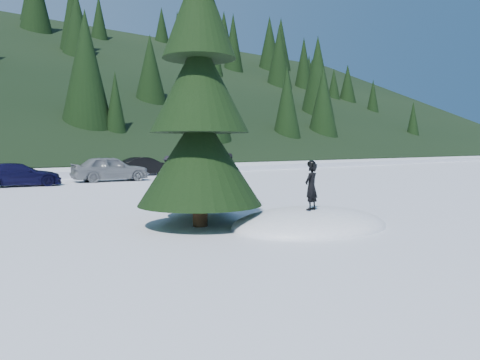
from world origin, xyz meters
TOP-DOWN VIEW (x-y plane):
  - ground at (0.00, 0.00)m, footprint 200.00×200.00m
  - snow_mound at (0.00, 0.00)m, footprint 4.48×3.52m
  - spruce_tall at (-2.20, 1.80)m, footprint 3.20×3.20m
  - spruce_short at (-1.20, 3.20)m, footprint 2.20×2.20m
  - child_skier at (-0.29, -0.30)m, footprint 0.48×0.37m
  - adult_0 at (5.24, 9.97)m, footprint 0.94×0.79m
  - adult_1 at (5.97, 12.46)m, footprint 0.67×0.95m
  - adult_2 at (4.24, 14.02)m, footprint 1.14×0.87m
  - car_3 at (-2.41, 17.86)m, footprint 4.42×2.37m
  - car_4 at (2.83, 18.29)m, footprint 4.68×2.41m
  - car_5 at (7.16, 21.95)m, footprint 4.03×1.49m

SIDE VIEW (x-z plane):
  - ground at x=0.00m, z-range 0.00..0.00m
  - snow_mound at x=0.00m, z-range -0.48..0.48m
  - car_3 at x=-2.41m, z-range 0.00..1.22m
  - car_5 at x=7.16m, z-range 0.00..1.32m
  - adult_1 at x=5.97m, z-range 0.00..1.49m
  - car_4 at x=2.83m, z-range 0.00..1.52m
  - adult_2 at x=4.24m, z-range 0.00..1.57m
  - adult_0 at x=5.24m, z-range 0.00..1.74m
  - child_skier at x=-0.29m, z-range 0.48..1.65m
  - spruce_short at x=-1.20m, z-range -0.58..4.79m
  - spruce_tall at x=-2.20m, z-range -0.98..7.62m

